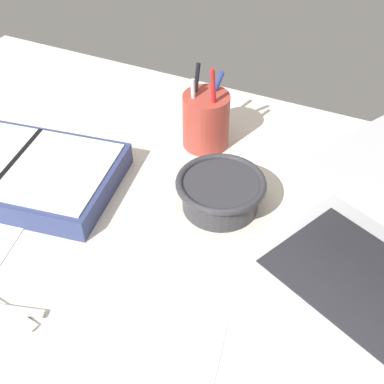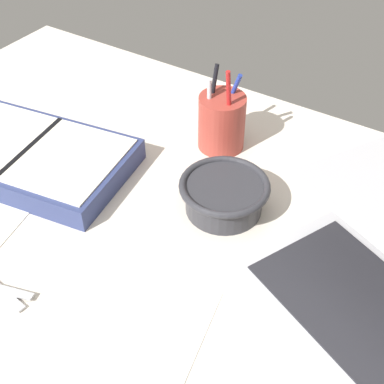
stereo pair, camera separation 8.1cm
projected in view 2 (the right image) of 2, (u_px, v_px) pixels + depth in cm
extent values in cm
cube|color=beige|center=(153.00, 259.00, 81.27)|extent=(140.00, 100.00, 2.00)
cube|color=#B7B7BC|center=(367.00, 319.00, 71.05)|extent=(41.02, 35.88, 1.80)
cube|color=#232328|center=(369.00, 314.00, 70.37)|extent=(34.51, 28.13, 0.24)
cylinder|color=#2D2D33|center=(224.00, 197.00, 86.50)|extent=(12.51, 12.51, 5.03)
torus|color=#2D2D33|center=(225.00, 186.00, 84.82)|extent=(14.71, 14.71, 1.18)
cylinder|color=#9E382D|center=(222.00, 122.00, 97.68)|extent=(8.61, 8.61, 10.43)
cylinder|color=black|center=(211.00, 104.00, 96.47)|extent=(0.99, 4.84, 14.33)
cylinder|color=#233899|center=(228.00, 104.00, 97.50)|extent=(4.96, 1.13, 13.22)
cylinder|color=#B21E1E|center=(229.00, 111.00, 93.60)|extent=(1.46, 1.94, 16.01)
cylinder|color=#B7B7BC|center=(209.00, 113.00, 95.89)|extent=(1.67, 1.74, 12.91)
cube|color=navy|center=(32.00, 157.00, 95.03)|extent=(37.28, 25.92, 4.13)
cube|color=silver|center=(70.00, 159.00, 91.06)|extent=(18.68, 21.13, 0.30)
cube|color=black|center=(29.00, 147.00, 93.46)|extent=(3.67, 18.82, 0.30)
cube|color=#B7B7BC|center=(0.00, 289.00, 75.13)|extent=(10.19, 3.94, 0.30)
cube|color=#B7B7BC|center=(0.00, 290.00, 75.33)|extent=(10.31, 2.65, 0.30)
cube|color=white|center=(122.00, 341.00, 69.42)|extent=(24.78, 31.70, 0.16)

